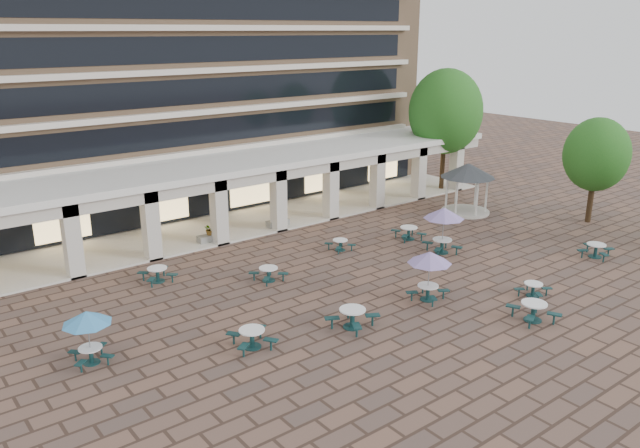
# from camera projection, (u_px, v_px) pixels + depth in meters

# --- Properties ---
(ground) EXTENTS (120.00, 120.00, 0.00)m
(ground) POSITION_uv_depth(u_px,v_px,m) (392.00, 303.00, 29.07)
(ground) COLOR brown
(ground) RESTS_ON ground
(apartment_building) EXTENTS (40.00, 15.50, 25.20)m
(apartment_building) POSITION_uv_depth(u_px,v_px,m) (148.00, 23.00, 44.48)
(apartment_building) COLOR tan
(apartment_building) RESTS_ON ground
(retail_arcade) EXTENTS (42.00, 6.60, 4.40)m
(retail_arcade) POSITION_uv_depth(u_px,v_px,m) (229.00, 182.00, 39.32)
(retail_arcade) COLOR white
(retail_arcade) RESTS_ON ground
(picnic_table_2) EXTENTS (1.65, 1.65, 0.65)m
(picnic_table_2) POSITION_uv_depth(u_px,v_px,m) (533.00, 288.00, 29.76)
(picnic_table_2) COLOR #123536
(picnic_table_2) RESTS_ON ground
(picnic_table_3) EXTENTS (2.03, 2.03, 0.77)m
(picnic_table_3) POSITION_uv_depth(u_px,v_px,m) (596.00, 249.00, 34.83)
(picnic_table_3) COLOR #123536
(picnic_table_3) RESTS_ON ground
(picnic_table_4) EXTENTS (1.86, 1.86, 2.15)m
(picnic_table_4) POSITION_uv_depth(u_px,v_px,m) (87.00, 320.00, 23.34)
(picnic_table_4) COLOR #123536
(picnic_table_4) RESTS_ON ground
(picnic_table_5) EXTENTS (2.00, 2.00, 0.79)m
(picnic_table_5) POSITION_uv_depth(u_px,v_px,m) (252.00, 337.00, 24.93)
(picnic_table_5) COLOR #123536
(picnic_table_5) RESTS_ON ground
(picnic_table_6) EXTENTS (2.08, 2.08, 2.40)m
(picnic_table_6) POSITION_uv_depth(u_px,v_px,m) (430.00, 259.00, 28.84)
(picnic_table_6) COLOR #123536
(picnic_table_6) RESTS_ON ground
(picnic_table_7) EXTENTS (2.27, 2.27, 0.84)m
(picnic_table_7) POSITION_uv_depth(u_px,v_px,m) (534.00, 310.00, 27.22)
(picnic_table_7) COLOR #123536
(picnic_table_7) RESTS_ON ground
(picnic_table_8) EXTENTS (2.25, 2.25, 0.86)m
(picnic_table_8) POSITION_uv_depth(u_px,v_px,m) (352.00, 316.00, 26.59)
(picnic_table_8) COLOR #123536
(picnic_table_8) RESTS_ON ground
(picnic_table_9) EXTENTS (1.69, 1.69, 0.72)m
(picnic_table_9) POSITION_uv_depth(u_px,v_px,m) (268.00, 273.00, 31.55)
(picnic_table_9) COLOR #123536
(picnic_table_9) RESTS_ON ground
(picnic_table_10) EXTENTS (2.06, 2.06, 0.78)m
(picnic_table_10) POSITION_uv_depth(u_px,v_px,m) (409.00, 232.00, 37.79)
(picnic_table_10) COLOR #123536
(picnic_table_10) RESTS_ON ground
(picnic_table_11) EXTENTS (2.30, 2.30, 2.66)m
(picnic_table_11) POSITION_uv_depth(u_px,v_px,m) (444.00, 215.00, 34.96)
(picnic_table_11) COLOR #123536
(picnic_table_11) RESTS_ON ground
(picnic_table_12) EXTENTS (1.71, 1.71, 0.75)m
(picnic_table_12) POSITION_uv_depth(u_px,v_px,m) (157.00, 273.00, 31.45)
(picnic_table_12) COLOR #123536
(picnic_table_12) RESTS_ON ground
(picnic_table_13) EXTENTS (1.51, 1.51, 0.65)m
(picnic_table_13) POSITION_uv_depth(u_px,v_px,m) (340.00, 244.00, 35.92)
(picnic_table_13) COLOR #123536
(picnic_table_13) RESTS_ON ground
(gazebo) EXTENTS (3.72, 3.72, 3.46)m
(gazebo) POSITION_uv_depth(u_px,v_px,m) (468.00, 176.00, 42.66)
(gazebo) COLOR beige
(gazebo) RESTS_ON ground
(tree_east_a) EXTENTS (4.15, 4.15, 6.91)m
(tree_east_a) POSITION_uv_depth(u_px,v_px,m) (596.00, 155.00, 40.03)
(tree_east_a) COLOR #382616
(tree_east_a) RESTS_ON ground
(tree_east_c) EXTENTS (5.67, 5.67, 9.44)m
(tree_east_c) POSITION_uv_depth(u_px,v_px,m) (446.00, 112.00, 47.78)
(tree_east_c) COLOR #382616
(tree_east_c) RESTS_ON ground
(planter_left) EXTENTS (1.50, 0.70, 1.23)m
(planter_left) POSITION_uv_depth(u_px,v_px,m) (210.00, 235.00, 37.16)
(planter_left) COLOR gray
(planter_left) RESTS_ON ground
(planter_right) EXTENTS (1.50, 0.85, 1.33)m
(planter_right) POSITION_uv_depth(u_px,v_px,m) (278.00, 219.00, 40.00)
(planter_right) COLOR gray
(planter_right) RESTS_ON ground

